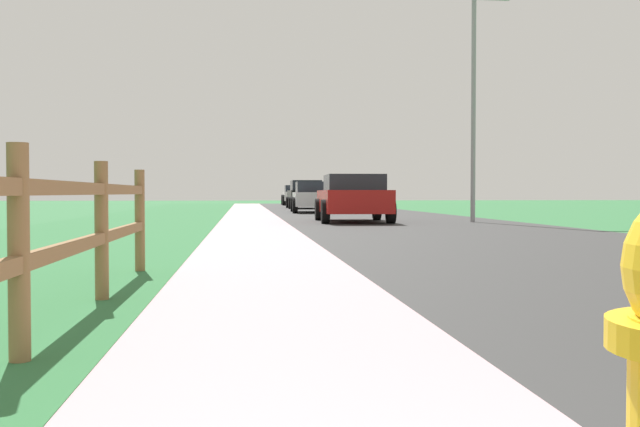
{
  "coord_description": "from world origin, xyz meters",
  "views": [
    {
      "loc": [
        -1.25,
        0.13,
        0.88
      ],
      "look_at": [
        -0.14,
        10.78,
        0.57
      ],
      "focal_mm": 40.95,
      "sensor_mm": 36.0,
      "label": 1
    }
  ],
  "objects_px": {
    "parked_suv_red": "(353,198)",
    "parked_car_black": "(306,194)",
    "parked_car_white": "(296,195)",
    "street_lamp": "(477,87)",
    "parked_car_silver": "(314,196)"
  },
  "relations": [
    {
      "from": "parked_suv_red",
      "to": "parked_car_black",
      "type": "height_order",
      "value": "parked_car_black"
    },
    {
      "from": "parked_car_white",
      "to": "street_lamp",
      "type": "bearing_deg",
      "value": -84.18
    },
    {
      "from": "parked_car_white",
      "to": "street_lamp",
      "type": "height_order",
      "value": "street_lamp"
    },
    {
      "from": "parked_suv_red",
      "to": "street_lamp",
      "type": "distance_m",
      "value": 4.95
    },
    {
      "from": "parked_car_black",
      "to": "parked_car_silver",
      "type": "bearing_deg",
      "value": -92.46
    },
    {
      "from": "parked_car_black",
      "to": "street_lamp",
      "type": "bearing_deg",
      "value": -80.25
    },
    {
      "from": "parked_car_silver",
      "to": "street_lamp",
      "type": "relative_size",
      "value": 0.69
    },
    {
      "from": "parked_car_black",
      "to": "street_lamp",
      "type": "xyz_separation_m",
      "value": [
        3.44,
        -20.0,
        3.24
      ]
    },
    {
      "from": "parked_suv_red",
      "to": "parked_car_white",
      "type": "height_order",
      "value": "parked_car_white"
    },
    {
      "from": "parked_car_white",
      "to": "parked_suv_red",
      "type": "bearing_deg",
      "value": -90.91
    },
    {
      "from": "parked_car_black",
      "to": "parked_car_white",
      "type": "distance_m",
      "value": 11.01
    },
    {
      "from": "parked_car_silver",
      "to": "street_lamp",
      "type": "bearing_deg",
      "value": -71.5
    },
    {
      "from": "parked_suv_red",
      "to": "parked_car_white",
      "type": "relative_size",
      "value": 0.99
    },
    {
      "from": "parked_car_silver",
      "to": "street_lamp",
      "type": "height_order",
      "value": "street_lamp"
    },
    {
      "from": "parked_car_silver",
      "to": "parked_car_white",
      "type": "relative_size",
      "value": 1.07
    }
  ]
}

